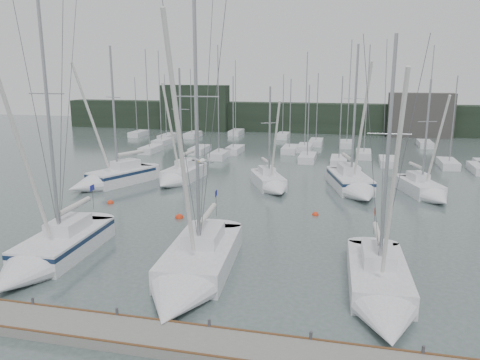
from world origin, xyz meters
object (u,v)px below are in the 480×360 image
sailboat_mid_b (177,177)px  sailboat_mid_c (272,184)px  sailboat_near_left (46,255)px  buoy_a (179,218)px  sailboat_mid_d (354,186)px  sailboat_mid_e (427,192)px  sailboat_near_center (191,274)px  buoy_c (110,203)px  sailboat_near_right (382,294)px  sailboat_mid_a (108,179)px  buoy_b (315,215)px

sailboat_mid_b → sailboat_mid_c: bearing=1.6°
sailboat_near_left → buoy_a: size_ratio=25.76×
sailboat_mid_d → sailboat_mid_e: sailboat_mid_d is taller
sailboat_mid_e → buoy_a: size_ratio=17.41×
sailboat_near_left → sailboat_near_center: (8.36, -0.48, -0.04)m
sailboat_mid_c → buoy_c: 13.91m
sailboat_mid_d → sailboat_mid_b: bearing=165.1°
sailboat_near_left → sailboat_near_center: sailboat_near_left is taller
sailboat_near_right → sailboat_mid_b: bearing=128.5°
sailboat_mid_b → sailboat_near_right: bearing=-44.0°
sailboat_mid_a → sailboat_mid_d: 22.12m
sailboat_near_left → buoy_b: (13.47, 12.62, -0.61)m
sailboat_near_left → buoy_b: 18.47m
sailboat_mid_d → sailboat_mid_e: (5.88, -0.25, -0.12)m
sailboat_near_center → buoy_c: (-11.12, 12.55, -0.57)m
sailboat_mid_e → buoy_c: size_ratio=19.86×
sailboat_near_right → buoy_c: 23.69m
buoy_a → sailboat_mid_d: bearing=39.7°
sailboat_mid_e → buoy_b: (-8.67, -6.99, -0.53)m
sailboat_mid_c → buoy_a: sailboat_mid_c is taller
sailboat_mid_c → buoy_c: size_ratio=18.52×
sailboat_near_left → buoy_a: sailboat_near_left is taller
sailboat_near_right → buoy_c: bearing=146.2°
sailboat_near_center → buoy_a: bearing=109.1°
sailboat_mid_a → buoy_c: bearing=-36.6°
sailboat_near_center → sailboat_mid_b: sailboat_near_center is taller
sailboat_mid_b → sailboat_mid_e: bearing=4.6°
sailboat_near_right → sailboat_mid_e: 20.56m
sailboat_near_left → sailboat_near_right: bearing=-3.9°
sailboat_mid_c → buoy_b: (4.38, -6.71, -0.52)m
sailboat_near_right → sailboat_mid_a: (-23.09, 17.63, 0.16)m
sailboat_near_left → sailboat_near_center: 8.38m
sailboat_near_right → sailboat_mid_b: sailboat_near_right is taller
sailboat_mid_e → buoy_c: bearing=179.0°
sailboat_mid_d → sailboat_near_right: bearing=-101.4°
sailboat_mid_b → buoy_b: bearing=-23.1°
sailboat_mid_a → sailboat_mid_e: 27.95m
sailboat_mid_b → buoy_a: sailboat_mid_b is taller
sailboat_mid_c → buoy_c: sailboat_mid_c is taller
sailboat_mid_a → buoy_a: bearing=-14.4°
sailboat_mid_b → buoy_c: 8.36m
sailboat_near_left → sailboat_near_center: size_ratio=1.00×
sailboat_near_right → buoy_a: size_ratio=21.39×
sailboat_near_center → buoy_b: bearing=64.4°
sailboat_mid_e → buoy_c: (-24.90, -7.54, -0.53)m
sailboat_near_left → buoy_b: size_ratio=31.53×
sailboat_mid_a → buoy_c: 5.99m
sailboat_mid_b → sailboat_mid_c: 9.13m
sailboat_mid_c → buoy_b: sailboat_mid_c is taller
sailboat_near_center → sailboat_near_left: bearing=172.4°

